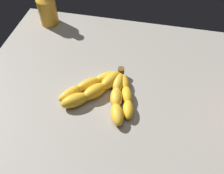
% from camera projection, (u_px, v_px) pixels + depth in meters
% --- Properties ---
extents(ground_plane, '(0.94, 0.70, 0.04)m').
position_uv_depth(ground_plane, '(130.00, 96.00, 0.74)').
color(ground_plane, gray).
extents(banana_bunch, '(0.23, 0.20, 0.04)m').
position_uv_depth(banana_bunch, '(105.00, 92.00, 0.71)').
color(banana_bunch, gold).
rests_on(banana_bunch, ground_plane).
extents(honey_bottle, '(0.07, 0.07, 0.14)m').
position_uv_depth(honey_bottle, '(47.00, 8.00, 0.90)').
color(honey_bottle, gold).
rests_on(honey_bottle, ground_plane).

